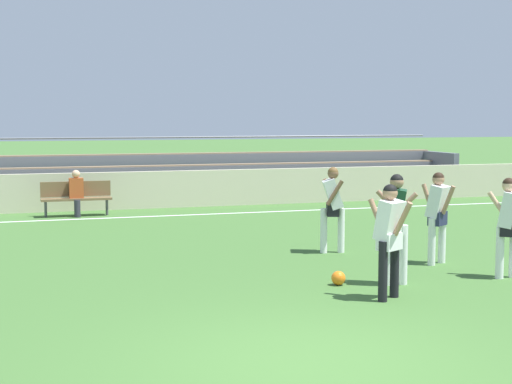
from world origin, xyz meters
TOP-DOWN VIEW (x-y plane):
  - ground_plane at (0.00, 0.00)m, footprint 160.00×160.00m
  - field_line_sideline at (0.00, 12.34)m, footprint 44.00×0.12m
  - sideline_wall at (0.00, 14.14)m, footprint 48.00×0.16m
  - bleacher_stand at (0.85, 16.27)m, footprint 20.92×2.53m
  - bench_near_bin at (-1.42, 13.04)m, footprint 1.80×0.40m
  - spectator_seated at (-1.42, 12.93)m, footprint 0.36×0.42m
  - player_white_pressing_high at (2.07, 2.25)m, footprint 0.49×0.66m
  - player_dark_deep_cover at (2.61, 3.08)m, footprint 0.46×0.65m
  - player_white_challenging at (2.80, 5.96)m, footprint 0.49×0.58m
  - player_white_on_ball at (4.55, 2.99)m, footprint 0.48×0.66m
  - player_white_trailing_run at (4.10, 4.37)m, footprint 0.50×0.63m
  - soccer_ball at (1.76, 3.31)m, footprint 0.22×0.22m

SIDE VIEW (x-z plane):
  - ground_plane at x=0.00m, z-range 0.00..0.00m
  - field_line_sideline at x=0.00m, z-range 0.00..0.01m
  - soccer_ball at x=1.76m, z-range 0.00..0.22m
  - sideline_wall at x=0.00m, z-range 0.00..1.05m
  - bench_near_bin at x=-1.42m, z-range 0.10..1.00m
  - spectator_seated at x=-1.42m, z-range 0.10..1.31m
  - bleacher_stand at x=0.85m, z-range -0.19..1.76m
  - player_white_on_ball at x=4.55m, z-range 0.15..1.76m
  - player_white_trailing_run at x=4.10m, z-range 0.15..1.76m
  - player_white_challenging at x=2.80m, z-range 0.15..1.79m
  - player_white_pressing_high at x=2.07m, z-range 0.15..1.79m
  - player_dark_deep_cover at x=2.61m, z-range 0.17..1.88m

